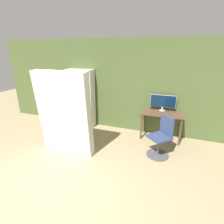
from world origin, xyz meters
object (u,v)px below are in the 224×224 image
monitor (163,102)px  office_chair (161,140)px  mattress_near (64,114)px  bookshelf (79,97)px

monitor → office_chair: (0.09, -1.04, -0.64)m
mattress_near → office_chair: bearing=16.7°
office_chair → bookshelf: (-2.73, 1.01, 0.55)m
monitor → office_chair: 1.23m
monitor → office_chair: bearing=-84.9°
office_chair → bookshelf: 2.96m
bookshelf → mattress_near: bearing=-70.1°
monitor → bookshelf: bookshelf is taller
bookshelf → mattress_near: (0.60, -1.64, 0.04)m
bookshelf → office_chair: bearing=-20.2°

